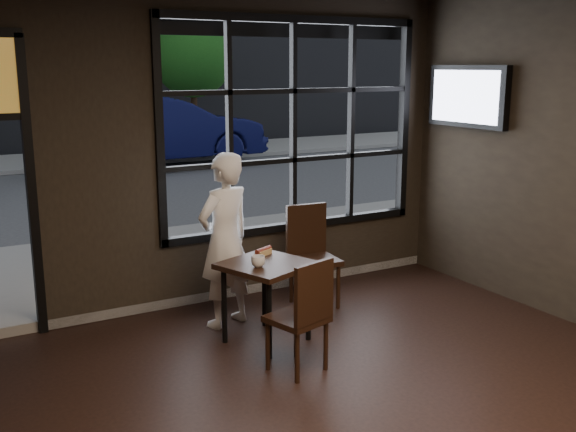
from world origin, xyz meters
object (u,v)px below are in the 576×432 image
man (225,240)px  navy_car (161,130)px  chair_near (297,315)px  cafe_table (267,302)px

man → navy_car: bearing=-124.1°
chair_near → man: (-0.09, 1.19, 0.35)m
cafe_table → chair_near: size_ratio=0.78×
cafe_table → navy_car: bearing=55.4°
cafe_table → man: (-0.15, 0.56, 0.46)m
man → chair_near: bearing=75.8°
cafe_table → navy_car: navy_car is taller
man → navy_car: 10.30m
navy_car → man: bearing=161.0°
cafe_table → chair_near: bearing=-115.9°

